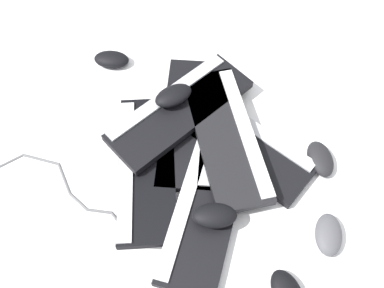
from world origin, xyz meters
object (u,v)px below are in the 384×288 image
Objects in this scene: mouse_2 at (173,96)px; mouse_1 at (112,59)px; keyboard_1 at (238,140)px; mouse_5 at (214,216)px; keyboard_2 at (190,121)px; keyboard_5 at (226,135)px; mouse_4 at (328,235)px; mouse_0 at (320,159)px; keyboard_0 at (205,207)px; keyboard_3 at (146,167)px; keyboard_4 at (180,109)px.

mouse_1 is at bearing -74.28° from mouse_2.
keyboard_1 is 0.25m from mouse_5.
keyboard_2 is 0.98× the size of keyboard_5.
mouse_5 reaches higher than mouse_4.
mouse_4 is 1.00× the size of mouse_5.
mouse_0 and mouse_1 have the same top height.
mouse_2 reaches higher than keyboard_1.
mouse_5 is (0.04, 0.00, 0.04)m from keyboard_0.
keyboard_0 is at bearing 26.46° from keyboard_3.
mouse_5 is at bearing 22.24° from keyboard_3.
mouse_5 reaches higher than keyboard_0.
mouse_0 is at bearing 49.48° from keyboard_5.
mouse_1 reaches higher than keyboard_1.
keyboard_2 is at bearing -151.99° from keyboard_5.
keyboard_5 is at bearing 136.32° from keyboard_0.
keyboard_4 is 0.05m from mouse_2.
keyboard_1 is at bearing 127.53° from keyboard_0.
keyboard_5 is at bearing -113.39° from keyboard_1.
mouse_0 is 1.00× the size of mouse_4.
keyboard_0 is 3.86× the size of mouse_4.
keyboard_2 is at bearing 107.95° from mouse_2.
keyboard_0 is 3.86× the size of mouse_0.
keyboard_5 is 4.21× the size of mouse_5.
keyboard_1 is 1.00× the size of keyboard_5.
keyboard_4 reaches higher than keyboard_0.
mouse_0 is 1.00× the size of mouse_1.
keyboard_1 is 0.05m from keyboard_5.
keyboard_3 is at bearing -96.65° from keyboard_5.
keyboard_2 is at bearing -119.09° from mouse_0.
keyboard_4 is at bearing -144.53° from keyboard_1.
mouse_1 is at bearing -161.22° from keyboard_4.
mouse_0 is 1.00× the size of mouse_2.
keyboard_2 is 4.12× the size of mouse_1.
keyboard_1 is 0.23m from mouse_0.
keyboard_2 is at bearing -143.28° from keyboard_1.
keyboard_1 is 0.48m from mouse_1.
keyboard_1 is at bearing 66.61° from keyboard_5.
keyboard_2 is at bearing 114.14° from keyboard_3.
keyboard_2 is 0.98× the size of keyboard_4.
keyboard_2 is (-0.12, -0.09, 0.00)m from keyboard_1.
mouse_4 is 0.28m from mouse_5.
keyboard_5 is (0.14, 0.07, 0.00)m from keyboard_4.
mouse_5 reaches higher than mouse_0.
mouse_5 is at bearing -36.45° from keyboard_5.
keyboard_2 is 4.12× the size of mouse_2.
keyboard_3 is 0.19m from keyboard_4.
keyboard_0 and keyboard_2 have the same top height.
keyboard_0 is 3.86× the size of mouse_5.
mouse_4 is (0.78, 0.26, 0.00)m from mouse_1.
keyboard_4 is at bearing 142.96° from mouse_1.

